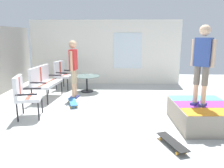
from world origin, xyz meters
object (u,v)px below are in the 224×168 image
person_watching (73,65)px  skate_ramp (204,114)px  patio_chair_near_house (62,72)px  patio_chair_by_wall (24,93)px  skateboard_spare (172,142)px  patio_table (87,80)px  skateboard_by_bench (73,102)px  patio_bench (44,79)px  person_skater (202,60)px

person_watching → skate_ramp: bearing=-122.2°
patio_chair_near_house → patio_chair_by_wall: (-3.00, 0.16, 0.00)m
skate_ramp → patio_chair_near_house: patio_chair_near_house is taller
patio_chair_near_house → person_watching: (-1.24, -0.68, 0.45)m
patio_chair_by_wall → person_watching: size_ratio=0.57×
skateboard_spare → patio_table: bearing=28.3°
patio_table → skateboard_by_bench: bearing=172.7°
patio_bench → person_watching: (0.14, -0.92, 0.45)m
skate_ramp → patio_table: bearing=46.6°
patio_chair_near_house → person_skater: 5.18m
skate_ramp → patio_chair_by_wall: patio_chair_by_wall is taller
skate_ramp → patio_chair_near_house: 5.20m
skateboard_by_bench → patio_bench: bearing=58.9°
patio_chair_by_wall → person_skater: (-0.40, -3.98, 0.85)m
patio_chair_by_wall → patio_chair_near_house: bearing=-3.0°
patio_chair_near_house → person_skater: person_skater is taller
patio_table → skateboard_spare: size_ratio=1.10×
patio_bench → person_skater: (-2.02, -4.05, 0.84)m
skate_ramp → skateboard_spare: skate_ramp is taller
patio_bench → skate_ramp: bearing=-114.7°
patio_bench → person_skater: person_skater is taller
skate_ramp → patio_chair_by_wall: bearing=85.6°
person_watching → skateboard_by_bench: size_ratio=2.19×
patio_bench → skateboard_spare: (-2.96, -3.29, -0.53)m
patio_chair_by_wall → skateboard_by_bench: size_ratio=1.24×
person_skater → skateboard_by_bench: person_skater is taller
patio_chair_by_wall → skateboard_spare: patio_chair_by_wall is taller
patio_table → skateboard_by_bench: patio_table is taller
patio_bench → person_watching: 1.03m
patio_bench → patio_chair_by_wall: same height
patio_chair_near_house → patio_chair_by_wall: bearing=177.0°
patio_chair_near_house → person_watching: bearing=-151.1°
skateboard_by_bench → skateboard_spare: size_ratio=1.00×
skate_ramp → patio_chair_by_wall: 4.17m
patio_chair_by_wall → person_skater: size_ratio=0.61×
person_watching → patio_bench: bearing=98.8°
person_watching → person_skater: person_skater is taller
skateboard_by_bench → skate_ramp: bearing=-112.5°
skate_ramp → skateboard_spare: (-1.03, 0.93, -0.15)m
person_watching → skateboard_spare: person_watching is taller
person_skater → skateboard_by_bench: 3.62m
patio_chair_by_wall → person_watching: (1.76, -0.84, 0.45)m
patio_chair_by_wall → skateboard_by_bench: 1.47m
person_watching → skateboard_by_bench: (-0.75, -0.10, -0.98)m
skateboard_spare → person_skater: bearing=-38.9°
patio_chair_by_wall → person_watching: bearing=-25.6°
patio_chair_near_house → person_skater: bearing=-131.6°
skate_ramp → person_skater: (-0.08, 0.17, 1.22)m
patio_chair_near_house → patio_bench: bearing=170.4°
patio_chair_by_wall → skateboard_by_bench: patio_chair_by_wall is taller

